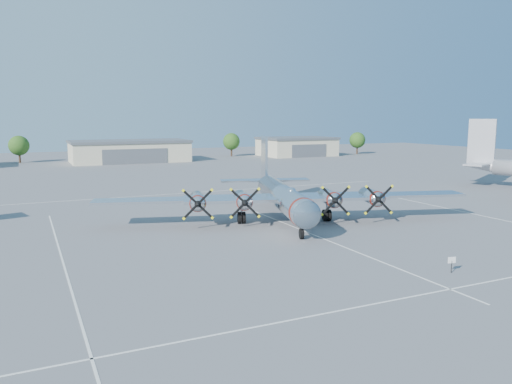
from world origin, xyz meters
name	(u,v)px	position (x,y,z in m)	size (l,w,h in m)	color
ground	(286,224)	(0.00, 0.00, 0.00)	(260.00, 260.00, 0.00)	#5B5B5E
parking_lines	(294,227)	(0.00, -1.75, 0.01)	(60.00, 50.08, 0.01)	silver
hangar_center	(130,151)	(0.00, 81.96, 2.71)	(28.60, 14.60, 5.40)	beige
hangar_east	(297,146)	(48.00, 81.96, 2.71)	(20.60, 14.60, 5.40)	beige
tree_west	(19,146)	(-25.00, 90.00, 4.22)	(4.80, 4.80, 6.64)	#382619
tree_east	(231,141)	(30.00, 88.00, 4.22)	(4.80, 4.80, 6.64)	#382619
tree_far_east	(357,140)	(68.00, 80.00, 4.22)	(4.80, 4.80, 6.64)	#382619
main_bomber_b29	(281,219)	(0.74, 2.40, 0.00)	(38.83, 26.56, 8.59)	silver
info_placard	(452,262)	(2.70, -19.50, 0.82)	(0.61, 0.15, 1.16)	black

